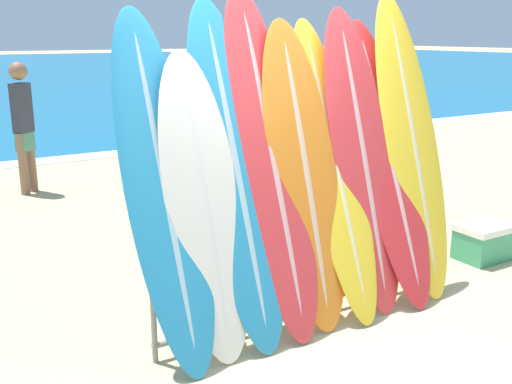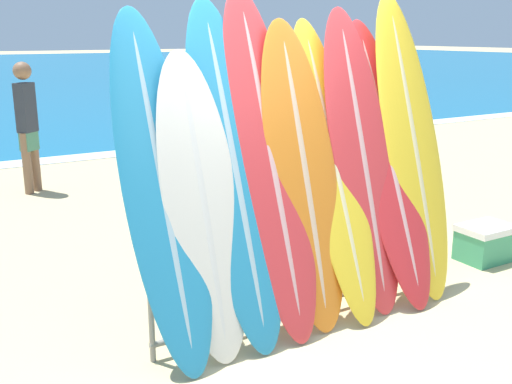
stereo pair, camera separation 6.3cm
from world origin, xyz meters
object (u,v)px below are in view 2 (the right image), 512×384
object	(u,v)px
surfboard_slot_1	(203,205)
surfboard_slot_2	(234,172)
surfboard_slot_5	(334,168)
person_far_left	(373,140)
surfboard_slot_0	(161,187)
surfboard_rack	(309,264)
surfboard_slot_6	(362,160)
person_near_water	(27,123)
surfboard_slot_7	(388,161)
surfboard_slot_3	(270,162)
cooler_box	(485,243)
surfboard_slot_8	(412,146)
surfboard_slot_4	(303,175)

from	to	relation	value
surfboard_slot_1	surfboard_slot_2	size ratio (longest dim) A/B	0.85
surfboard_slot_5	person_far_left	xyz separation A→B (m)	(2.29, 2.18, -0.31)
surfboard_slot_0	surfboard_slot_1	xyz separation A→B (m)	(0.26, -0.08, -0.14)
surfboard_rack	surfboard_slot_5	size ratio (longest dim) A/B	1.13
surfboard_slot_6	person_near_water	world-z (taller)	surfboard_slot_6
surfboard_rack	surfboard_slot_2	distance (m)	0.96
surfboard_slot_7	surfboard_slot_3	bearing A→B (deg)	178.71
surfboard_slot_0	surfboard_rack	bearing A→B (deg)	-6.58
surfboard_slot_2	person_near_water	distance (m)	5.01
surfboard_slot_5	surfboard_slot_7	bearing A→B (deg)	-0.19
surfboard_slot_5	cooler_box	bearing A→B (deg)	1.26
surfboard_slot_2	surfboard_slot_7	size ratio (longest dim) A/B	1.06
surfboard_slot_7	surfboard_slot_8	bearing A→B (deg)	-0.02
person_near_water	cooler_box	distance (m)	6.01
surfboard_slot_0	person_far_left	xyz separation A→B (m)	(3.70, 2.16, -0.34)
surfboard_slot_2	surfboard_rack	bearing A→B (deg)	-12.62
surfboard_slot_8	surfboard_slot_7	bearing A→B (deg)	179.98
surfboard_slot_3	surfboard_slot_7	distance (m)	1.13
surfboard_slot_3	surfboard_slot_4	world-z (taller)	surfboard_slot_3
surfboard_slot_6	surfboard_slot_8	xyz separation A→B (m)	(0.54, 0.01, 0.06)
surfboard_slot_0	surfboard_slot_4	bearing A→B (deg)	-2.93
surfboard_slot_7	surfboard_slot_2	bearing A→B (deg)	179.26
person_near_water	cooler_box	world-z (taller)	person_near_water
surfboard_slot_3	surfboard_slot_5	size ratio (longest dim) A/B	1.10
surfboard_slot_5	person_near_water	xyz separation A→B (m)	(-1.41, 4.99, -0.16)
surfboard_slot_0	surfboard_slot_2	world-z (taller)	surfboard_slot_2
surfboard_slot_0	surfboard_slot_4	distance (m)	1.10
surfboard_slot_7	surfboard_slot_5	bearing A→B (deg)	179.81
surfboard_slot_0	person_near_water	bearing A→B (deg)	90.00
surfboard_slot_4	surfboard_slot_5	bearing A→B (deg)	6.97
surfboard_slot_6	cooler_box	distance (m)	1.93
surfboard_slot_1	surfboard_slot_5	world-z (taller)	surfboard_slot_5
surfboard_slot_7	surfboard_rack	bearing A→B (deg)	-172.71
surfboard_slot_1	surfboard_slot_0	bearing A→B (deg)	161.91
surfboard_rack	person_near_water	xyz separation A→B (m)	(-1.11, 5.10, 0.53)
surfboard_slot_1	surfboard_slot_6	distance (m)	1.43
surfboard_slot_1	surfboard_slot_8	xyz separation A→B (m)	(1.96, 0.06, 0.21)
surfboard_slot_2	surfboard_slot_6	world-z (taller)	surfboard_slot_2
cooler_box	surfboard_slot_2	bearing A→B (deg)	-179.47
surfboard_slot_4	person_far_left	distance (m)	3.43
surfboard_slot_0	person_far_left	world-z (taller)	surfboard_slot_0
surfboard_slot_7	cooler_box	size ratio (longest dim) A/B	4.44
surfboard_slot_7	surfboard_slot_8	distance (m)	0.27
person_near_water	surfboard_slot_3	bearing A→B (deg)	56.65
surfboard_rack	person_far_left	distance (m)	3.47
surfboard_slot_5	surfboard_slot_6	xyz separation A→B (m)	(0.26, -0.02, 0.04)
surfboard_slot_6	person_far_left	size ratio (longest dim) A/B	1.55
surfboard_slot_1	person_far_left	size ratio (longest dim) A/B	1.35
surfboard_slot_2	person_near_water	bearing A→B (deg)	96.27
surfboard_rack	surfboard_slot_6	xyz separation A→B (m)	(0.56, 0.10, 0.74)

